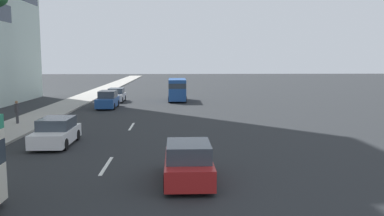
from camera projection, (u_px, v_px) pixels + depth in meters
The scene contains 10 objects.
ground_plane at pixel (141, 112), 37.34m from camera, with size 198.00×198.00×0.00m, color #26282B.
sidewalk_right at pixel (53, 111), 36.99m from camera, with size 162.00×3.51×0.15m, color #9E9B93.
lane_stripe_mid at pixel (106, 166), 18.33m from camera, with size 3.20×0.16×0.01m, color silver.
lane_stripe_far at pixel (132, 126), 29.07m from camera, with size 3.20×0.16×0.01m, color silver.
car_lead at pixel (116, 95), 46.17m from camera, with size 4.07×1.83×1.55m.
car_second at pixel (188, 163), 15.90m from camera, with size 4.21×1.90×1.59m.
car_third at pixel (56, 132), 22.72m from camera, with size 4.33×1.91×1.53m.
car_fourth at pixel (108, 100), 40.09m from camera, with size 4.54×1.82×1.72m.
van_fifth at pixel (177, 89), 46.77m from camera, with size 5.37×2.09×2.56m.
pedestrian_near_lamp at pixel (17, 111), 29.47m from camera, with size 0.34×0.25×1.67m.
Camera 1 is at (-5.70, -3.13, 4.79)m, focal length 37.81 mm.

